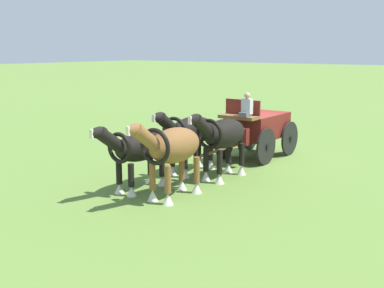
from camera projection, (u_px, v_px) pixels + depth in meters
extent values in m
plane|color=olive|center=(257.00, 157.00, 19.04)|extent=(220.00, 220.00, 0.00)
cube|color=maroon|center=(258.00, 126.00, 18.80)|extent=(2.50, 1.60, 0.93)
cube|color=brown|center=(238.00, 117.00, 17.52)|extent=(0.56, 1.43, 0.12)
cube|color=maroon|center=(232.00, 135.00, 17.33)|extent=(0.24, 1.27, 0.60)
cube|color=maroon|center=(243.00, 107.00, 17.69)|extent=(0.06, 1.43, 0.55)
cube|color=black|center=(258.00, 140.00, 18.91)|extent=(2.74, 0.17, 0.16)
cylinder|color=black|center=(266.00, 147.00, 17.61)|extent=(1.34, 0.08, 1.34)
cylinder|color=black|center=(266.00, 147.00, 17.61)|extent=(0.20, 0.18, 0.20)
cylinder|color=black|center=(225.00, 141.00, 18.65)|extent=(1.34, 0.08, 1.34)
cylinder|color=black|center=(225.00, 141.00, 18.65)|extent=(0.20, 0.18, 0.20)
cylinder|color=black|center=(290.00, 138.00, 19.18)|extent=(1.34, 0.08, 1.34)
cylinder|color=black|center=(290.00, 138.00, 19.18)|extent=(0.20, 0.18, 0.20)
cylinder|color=black|center=(250.00, 134.00, 20.22)|extent=(1.34, 0.08, 1.34)
cylinder|color=black|center=(250.00, 134.00, 20.22)|extent=(0.20, 0.18, 0.20)
cylinder|color=brown|center=(222.00, 149.00, 16.89)|extent=(2.60, 0.11, 0.10)
cube|color=slate|center=(245.00, 114.00, 17.20)|extent=(0.40, 0.32, 0.16)
cube|color=silver|center=(247.00, 106.00, 17.24)|extent=(0.24, 0.36, 0.55)
sphere|color=tan|center=(247.00, 96.00, 17.16)|extent=(0.22, 0.22, 0.22)
ellipsoid|color=black|center=(225.00, 133.00, 15.65)|extent=(1.94, 0.95, 0.95)
cylinder|color=black|center=(220.00, 162.00, 15.12)|extent=(0.18, 0.18, 0.75)
cone|color=silver|center=(219.00, 178.00, 15.22)|extent=(0.30, 0.30, 0.32)
cylinder|color=black|center=(206.00, 160.00, 15.42)|extent=(0.18, 0.18, 0.75)
cone|color=silver|center=(206.00, 176.00, 15.53)|extent=(0.30, 0.30, 0.32)
cylinder|color=black|center=(242.00, 154.00, 16.19)|extent=(0.18, 0.18, 0.75)
cone|color=silver|center=(241.00, 170.00, 16.30)|extent=(0.30, 0.30, 0.32)
cylinder|color=black|center=(228.00, 152.00, 16.49)|extent=(0.18, 0.18, 0.75)
cone|color=silver|center=(228.00, 168.00, 16.60)|extent=(0.30, 0.30, 0.32)
cylinder|color=black|center=(203.00, 126.00, 14.60)|extent=(0.94, 0.36, 0.81)
ellipsoid|color=black|center=(196.00, 119.00, 14.25)|extent=(0.60, 0.26, 0.32)
cube|color=silver|center=(190.00, 120.00, 14.03)|extent=(0.06, 0.10, 0.24)
torus|color=black|center=(209.00, 134.00, 14.95)|extent=(0.12, 0.97, 0.97)
cylinder|color=black|center=(240.00, 138.00, 16.52)|extent=(0.14, 0.14, 0.80)
ellipsoid|color=black|center=(192.00, 131.00, 16.42)|extent=(2.17, 0.97, 0.96)
cylinder|color=black|center=(185.00, 158.00, 15.81)|extent=(0.18, 0.18, 0.72)
cone|color=silver|center=(185.00, 173.00, 15.91)|extent=(0.30, 0.30, 0.31)
cylinder|color=black|center=(172.00, 156.00, 16.12)|extent=(0.18, 0.18, 0.72)
cone|color=silver|center=(173.00, 171.00, 16.22)|extent=(0.30, 0.30, 0.31)
cylinder|color=black|center=(211.00, 150.00, 17.01)|extent=(0.18, 0.18, 0.72)
cone|color=silver|center=(211.00, 164.00, 17.11)|extent=(0.30, 0.30, 0.31)
cylinder|color=black|center=(199.00, 148.00, 17.32)|extent=(0.18, 0.18, 0.72)
cone|color=silver|center=(199.00, 162.00, 17.42)|extent=(0.30, 0.30, 0.31)
cylinder|color=black|center=(167.00, 124.00, 15.28)|extent=(0.94, 0.36, 0.81)
ellipsoid|color=black|center=(160.00, 117.00, 14.94)|extent=(0.60, 0.26, 0.32)
cube|color=silver|center=(154.00, 118.00, 14.71)|extent=(0.06, 0.10, 0.24)
torus|color=black|center=(174.00, 132.00, 15.63)|extent=(0.12, 0.99, 0.99)
cylinder|color=black|center=(211.00, 135.00, 17.37)|extent=(0.14, 0.14, 0.80)
ellipsoid|color=brown|center=(175.00, 145.00, 13.59)|extent=(1.91, 1.00, 1.00)
cylinder|color=brown|center=(168.00, 180.00, 13.06)|extent=(0.18, 0.18, 0.76)
cone|color=silver|center=(168.00, 199.00, 13.17)|extent=(0.30, 0.30, 0.33)
cylinder|color=brown|center=(152.00, 176.00, 13.38)|extent=(0.18, 0.18, 0.76)
cone|color=silver|center=(153.00, 195.00, 13.49)|extent=(0.30, 0.30, 0.33)
cylinder|color=brown|center=(197.00, 170.00, 14.12)|extent=(0.18, 0.18, 0.76)
cone|color=silver|center=(197.00, 188.00, 14.22)|extent=(0.30, 0.30, 0.33)
cylinder|color=brown|center=(182.00, 167.00, 14.44)|extent=(0.18, 0.18, 0.76)
cone|color=silver|center=(182.00, 185.00, 14.54)|extent=(0.30, 0.30, 0.33)
cylinder|color=brown|center=(145.00, 137.00, 12.54)|extent=(0.94, 0.36, 0.81)
ellipsoid|color=brown|center=(136.00, 130.00, 12.20)|extent=(0.60, 0.26, 0.32)
cube|color=silver|center=(128.00, 131.00, 11.98)|extent=(0.06, 0.10, 0.24)
torus|color=black|center=(155.00, 147.00, 12.89)|extent=(0.12, 1.02, 1.02)
cylinder|color=black|center=(196.00, 150.00, 14.44)|extent=(0.14, 0.14, 0.80)
ellipsoid|color=black|center=(141.00, 146.00, 14.38)|extent=(1.98, 0.88, 0.87)
cylinder|color=black|center=(131.00, 175.00, 13.83)|extent=(0.18, 0.18, 0.67)
cone|color=silver|center=(131.00, 191.00, 13.93)|extent=(0.30, 0.30, 0.29)
cylinder|color=black|center=(119.00, 173.00, 14.11)|extent=(0.18, 0.18, 0.67)
cone|color=silver|center=(120.00, 188.00, 14.21)|extent=(0.30, 0.30, 0.29)
cylinder|color=black|center=(162.00, 166.00, 14.93)|extent=(0.18, 0.18, 0.67)
cone|color=silver|center=(162.00, 181.00, 15.02)|extent=(0.30, 0.30, 0.29)
cylinder|color=black|center=(150.00, 164.00, 15.21)|extent=(0.18, 0.18, 0.67)
cone|color=silver|center=(151.00, 178.00, 15.30)|extent=(0.30, 0.30, 0.29)
cylinder|color=black|center=(110.00, 140.00, 13.31)|extent=(0.94, 0.36, 0.81)
ellipsoid|color=black|center=(99.00, 132.00, 12.97)|extent=(0.60, 0.26, 0.32)
cube|color=silver|center=(91.00, 134.00, 12.75)|extent=(0.06, 0.10, 0.24)
torus|color=black|center=(119.00, 148.00, 13.66)|extent=(0.12, 0.91, 0.91)
cylinder|color=black|center=(163.00, 150.00, 15.26)|extent=(0.14, 0.14, 0.80)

